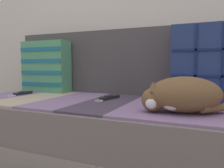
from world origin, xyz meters
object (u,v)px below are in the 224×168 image
Objects in this scene: throw_pillow_quilted at (209,63)px; game_remote_far at (22,93)px; game_remote_near at (109,98)px; throw_pillow_striped at (46,67)px; sleeping_cat at (181,95)px; couch at (131,133)px.

game_remote_far is (-1.16, -0.21, -0.20)m from throw_pillow_quilted.
throw_pillow_quilted is at bearing 17.09° from game_remote_near.
game_remote_far is (-0.04, -0.21, -0.18)m from throw_pillow_striped.
sleeping_cat is 1.87× the size of game_remote_far.
throw_pillow_quilted is 0.42m from sleeping_cat.
game_remote_near is 1.08× the size of game_remote_far.
game_remote_far is at bearing 170.75° from sleeping_cat.
throw_pillow_quilted is at bearing 10.14° from game_remote_far.
game_remote_far reaches higher than couch.
throw_pillow_quilted is (0.38, 0.19, 0.39)m from couch.
game_remote_near is (-0.53, -0.16, -0.20)m from throw_pillow_quilted.
throw_pillow_quilted reaches higher than game_remote_near.
throw_pillow_striped is at bearing 79.61° from game_remote_far.
throw_pillow_striped is 1.09m from sleeping_cat.
throw_pillow_striped reaches higher than couch.
sleeping_cat is 1.73× the size of game_remote_near.
throw_pillow_quilted is at bearing 26.09° from couch.
couch is at bearing 145.44° from sleeping_cat.
sleeping_cat is at bearing -9.25° from game_remote_far.
sleeping_cat is (-0.11, -0.38, -0.14)m from throw_pillow_quilted.
sleeping_cat is at bearing -26.86° from game_remote_near.
throw_pillow_striped is 0.64m from game_remote_near.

